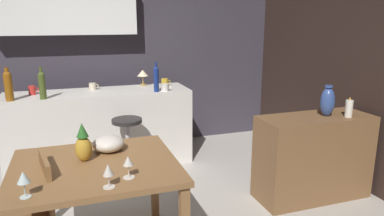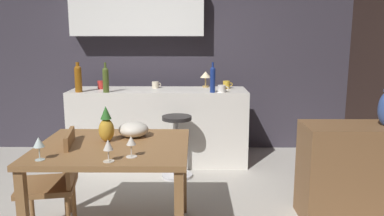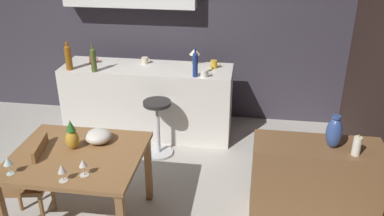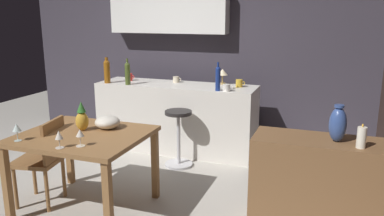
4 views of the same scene
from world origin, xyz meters
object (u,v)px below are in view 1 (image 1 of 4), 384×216
at_px(counter_lamp, 143,74).
at_px(pillar_candle_tall, 349,109).
at_px(pineapple_centerpiece, 83,145).
at_px(cup_mustard, 165,82).
at_px(wine_bottle_amber, 8,85).
at_px(cup_red, 32,90).
at_px(vase_ceramic_blue, 327,102).
at_px(wine_glass_right, 128,162).
at_px(wine_bottle_cobalt, 156,78).
at_px(sideboard_cabinet, 313,157).
at_px(chair_near_window, 30,213).
at_px(wine_glass_center, 23,178).
at_px(dining_table, 96,176).
at_px(cup_white, 165,88).
at_px(wine_bottle_olive, 42,84).
at_px(wine_glass_left, 108,171).
at_px(fruit_bowl, 109,144).
at_px(bar_stool, 128,147).
at_px(cup_cream, 93,86).

xyz_separation_m(counter_lamp, pillar_candle_tall, (1.58, -1.82, -0.15)).
xyz_separation_m(pineapple_centerpiece, cup_mustard, (1.06, 1.81, 0.09)).
relative_size(wine_bottle_amber, cup_red, 3.11).
bearing_deg(vase_ceramic_blue, wine_glass_right, -163.42).
bearing_deg(wine_bottle_cobalt, sideboard_cabinet, -45.42).
relative_size(cup_mustard, vase_ceramic_blue, 0.40).
bearing_deg(chair_near_window, wine_glass_center, -84.56).
distance_m(dining_table, cup_mustard, 2.16).
bearing_deg(cup_white, pillar_candle_tall, -44.60).
height_order(wine_bottle_olive, cup_mustard, wine_bottle_olive).
distance_m(wine_glass_left, fruit_bowl, 0.62).
xyz_separation_m(sideboard_cabinet, fruit_bowl, (-1.93, -0.08, 0.39)).
bearing_deg(wine_bottle_cobalt, pillar_candle_tall, -42.34).
bearing_deg(vase_ceramic_blue, pillar_candle_tall, -29.22).
relative_size(bar_stool, wine_glass_right, 4.77).
xyz_separation_m(sideboard_cabinet, counter_lamp, (-1.31, 1.71, 0.64)).
distance_m(cup_white, cup_red, 1.47).
height_order(wine_glass_right, wine_glass_center, wine_glass_center).
bearing_deg(pineapple_centerpiece, bar_stool, 68.17).
distance_m(bar_stool, fruit_bowl, 1.18).
bearing_deg(chair_near_window, wine_bottle_olive, 88.96).
relative_size(bar_stool, pillar_candle_tall, 3.66).
relative_size(fruit_bowl, cup_cream, 2.02).
height_order(wine_glass_left, wine_glass_right, wine_glass_left).
xyz_separation_m(pineapple_centerpiece, cup_cream, (0.19, 1.85, 0.08)).
xyz_separation_m(wine_bottle_amber, cup_white, (1.63, -0.01, -0.13)).
bearing_deg(wine_glass_center, cup_white, 55.90).
bearing_deg(cup_mustard, wine_glass_right, -110.23).
height_order(dining_table, wine_bottle_olive, wine_bottle_olive).
xyz_separation_m(sideboard_cabinet, cup_cream, (-1.93, 1.63, 0.53)).
xyz_separation_m(dining_table, wine_glass_left, (0.05, -0.39, 0.19)).
bearing_deg(pillar_candle_tall, cup_white, 135.40).
distance_m(dining_table, wine_bottle_amber, 1.79).
relative_size(pineapple_centerpiece, vase_ceramic_blue, 0.93).
distance_m(cup_mustard, cup_red, 1.52).
bearing_deg(pillar_candle_tall, chair_near_window, -175.13).
distance_m(sideboard_cabinet, cup_mustard, 1.98).
bearing_deg(cup_red, wine_glass_right, -71.55).
bearing_deg(wine_glass_center, wine_bottle_cobalt, 57.96).
bearing_deg(wine_bottle_amber, cup_cream, 22.68).
relative_size(wine_glass_center, wine_bottle_amber, 0.45).
height_order(sideboard_cabinet, wine_bottle_olive, wine_bottle_olive).
height_order(dining_table, bar_stool, dining_table).
distance_m(pineapple_centerpiece, wine_bottle_olive, 1.53).
bearing_deg(pineapple_centerpiece, wine_bottle_cobalt, 59.44).
bearing_deg(wine_glass_left, wine_glass_right, 35.83).
distance_m(fruit_bowl, cup_cream, 1.72).
bearing_deg(wine_bottle_amber, cup_white, -0.27).
xyz_separation_m(wine_glass_right, cup_red, (-0.72, 2.15, 0.11)).
distance_m(wine_glass_left, vase_ceramic_blue, 2.20).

